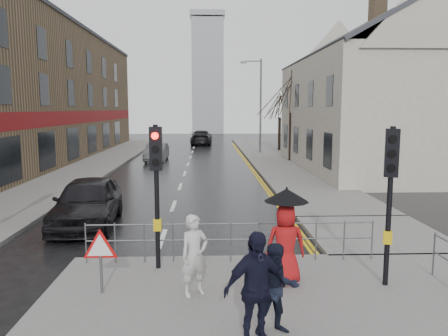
{
  "coord_description": "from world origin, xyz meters",
  "views": [
    {
      "loc": [
        1.38,
        -9.84,
        3.89
      ],
      "look_at": [
        1.96,
        5.33,
        1.84
      ],
      "focal_mm": 35.0,
      "sensor_mm": 36.0,
      "label": 1
    }
  ],
  "objects": [
    {
      "name": "right_pavement",
      "position": [
        6.5,
        25.0,
        0.07
      ],
      "size": [
        4.0,
        40.0,
        0.14
      ],
      "primitive_type": "cube",
      "color": "#605E5B",
      "rests_on": "ground"
    },
    {
      "name": "tree_far",
      "position": [
        8.0,
        30.0,
        4.42
      ],
      "size": [
        2.4,
        2.4,
        5.64
      ],
      "color": "#32251B",
      "rests_on": "right_pavement"
    },
    {
      "name": "warning_sign",
      "position": [
        -0.8,
        -1.21,
        1.04
      ],
      "size": [
        0.8,
        0.07,
        1.35
      ],
      "color": "#595B5E",
      "rests_on": "near_pavement"
    },
    {
      "name": "pedestrian_a",
      "position": [
        1.11,
        -1.36,
        0.97
      ],
      "size": [
        0.72,
        0.65,
        1.66
      ],
      "primitive_type": "imported",
      "rotation": [
        0.0,
        0.0,
        0.54
      ],
      "color": "#BBBCB8",
      "rests_on": "near_pavement"
    },
    {
      "name": "traffic_signal_near_right",
      "position": [
        5.2,
        -1.0,
        2.46
      ],
      "size": [
        0.34,
        0.33,
        3.4
      ],
      "color": "black",
      "rests_on": "near_pavement"
    },
    {
      "name": "ground",
      "position": [
        0.0,
        0.0,
        0.0
      ],
      "size": [
        120.0,
        120.0,
        0.0
      ],
      "primitive_type": "plane",
      "color": "black",
      "rests_on": "ground"
    },
    {
      "name": "traffic_signal_near_left",
      "position": [
        0.2,
        0.2,
        2.46
      ],
      "size": [
        0.28,
        0.27,
        3.4
      ],
      "color": "black",
      "rests_on": "near_pavement"
    },
    {
      "name": "left_pavement",
      "position": [
        -6.5,
        23.0,
        0.07
      ],
      "size": [
        4.0,
        44.0,
        0.14
      ],
      "primitive_type": "cube",
      "color": "#605E5B",
      "rests_on": "ground"
    },
    {
      "name": "car_parked",
      "position": [
        -2.64,
        4.62,
        0.81
      ],
      "size": [
        2.22,
        4.88,
        1.62
      ],
      "primitive_type": "imported",
      "rotation": [
        0.0,
        0.0,
        0.07
      ],
      "color": "black",
      "rests_on": "ground"
    },
    {
      "name": "car_far",
      "position": [
        0.74,
        38.13,
        0.79
      ],
      "size": [
        2.43,
        5.54,
        1.58
      ],
      "primitive_type": "imported",
      "rotation": [
        0.0,
        0.0,
        3.1
      ],
      "color": "black",
      "rests_on": "ground"
    },
    {
      "name": "building_left_terrace",
      "position": [
        -12.0,
        22.0,
        5.0
      ],
      "size": [
        8.0,
        42.0,
        10.0
      ],
      "primitive_type": "cube",
      "color": "brown",
      "rests_on": "ground"
    },
    {
      "name": "pedestrian_d",
      "position": [
        2.13,
        -3.29,
        1.07
      ],
      "size": [
        1.19,
        0.85,
        1.87
      ],
      "primitive_type": "imported",
      "rotation": [
        0.0,
        0.0,
        0.41
      ],
      "color": "black",
      "rests_on": "near_pavement"
    },
    {
      "name": "building_right_cream",
      "position": [
        12.0,
        18.0,
        4.78
      ],
      "size": [
        9.0,
        16.4,
        10.1
      ],
      "color": "beige",
      "rests_on": "ground"
    },
    {
      "name": "pavement_bridge_right",
      "position": [
        6.5,
        3.0,
        0.07
      ],
      "size": [
        4.0,
        4.2,
        0.14
      ],
      "primitive_type": "cube",
      "color": "#605E5B",
      "rests_on": "ground"
    },
    {
      "name": "street_lamp",
      "position": [
        5.82,
        28.0,
        4.71
      ],
      "size": [
        1.83,
        0.25,
        8.0
      ],
      "color": "#595B5E",
      "rests_on": "right_pavement"
    },
    {
      "name": "pedestrian_with_umbrella",
      "position": [
        3.05,
        -0.85,
        1.27
      ],
      "size": [
        0.96,
        0.96,
        2.09
      ],
      "color": "#A61315",
      "rests_on": "near_pavement"
    },
    {
      "name": "guard_railing_front",
      "position": [
        1.95,
        0.6,
        0.86
      ],
      "size": [
        7.14,
        0.04,
        1.0
      ],
      "color": "#595B5E",
      "rests_on": "near_pavement"
    },
    {
      "name": "pedestrian_b",
      "position": [
        2.53,
        -2.96,
        0.92
      ],
      "size": [
        0.83,
        0.69,
        1.55
      ],
      "primitive_type": "imported",
      "rotation": [
        0.0,
        0.0,
        0.15
      ],
      "color": "black",
      "rests_on": "near_pavement"
    },
    {
      "name": "church_tower",
      "position": [
        1.5,
        62.0,
        9.0
      ],
      "size": [
        5.0,
        5.0,
        18.0
      ],
      "primitive_type": "cube",
      "color": "#999CA1",
      "rests_on": "ground"
    },
    {
      "name": "car_mid",
      "position": [
        -2.45,
        23.08,
        0.67
      ],
      "size": [
        1.56,
        4.12,
        1.34
      ],
      "primitive_type": "imported",
      "rotation": [
        0.0,
        0.0,
        -0.03
      ],
      "color": "#4B4D50",
      "rests_on": "ground"
    },
    {
      "name": "tree_near",
      "position": [
        7.5,
        22.0,
        5.14
      ],
      "size": [
        2.4,
        2.4,
        6.58
      ],
      "color": "#32251B",
      "rests_on": "right_pavement"
    }
  ]
}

